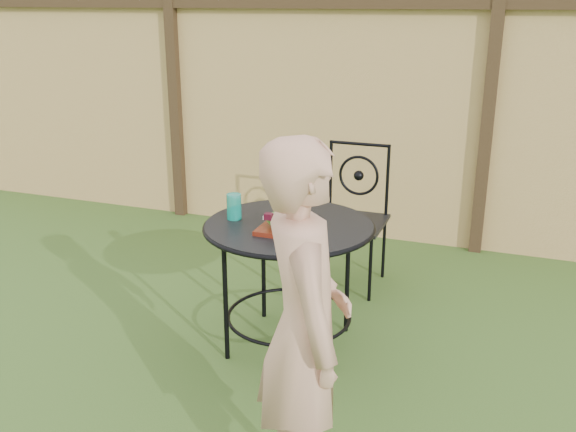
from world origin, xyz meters
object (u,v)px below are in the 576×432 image
(patio_chair, at_px, (352,212))
(diner, at_px, (305,330))
(salad_plate, at_px, (287,229))
(patio_table, at_px, (289,248))

(patio_chair, relative_size, diner, 0.66)
(diner, distance_m, salad_plate, 1.05)
(patio_table, distance_m, diner, 1.16)
(patio_chair, distance_m, diner, 2.06)
(patio_chair, relative_size, salad_plate, 3.52)
(patio_table, distance_m, salad_plate, 0.18)
(patio_chair, bearing_deg, diner, -79.90)
(patio_chair, xyz_separation_m, salad_plate, (-0.07, -1.06, 0.23))
(diner, bearing_deg, patio_chair, -18.25)
(patio_chair, distance_m, salad_plate, 1.09)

